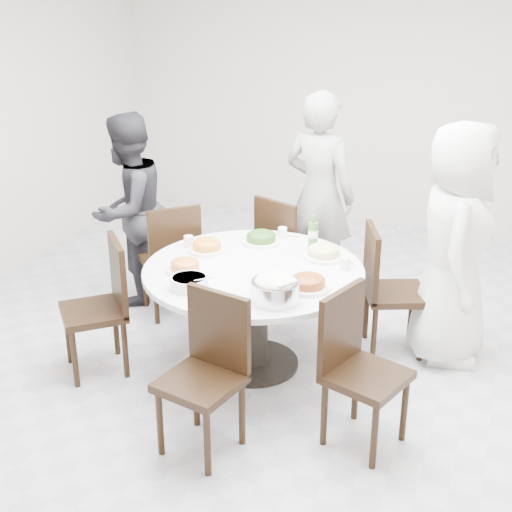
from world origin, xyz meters
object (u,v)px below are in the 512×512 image
(chair_sw, at_px, (93,309))
(chair_s, at_px, (200,379))
(chair_n, at_px, (290,251))
(chair_nw, at_px, (169,257))
(chair_ne, at_px, (396,291))
(diner_middle, at_px, (319,195))
(chair_se, at_px, (367,373))
(diner_left, at_px, (128,210))
(rice_bowl, at_px, (275,291))
(diner_right, at_px, (455,245))
(beverage_bottle, at_px, (313,231))
(dining_table, at_px, (254,318))
(soup_bowl, at_px, (189,282))

(chair_sw, bearing_deg, chair_s, 20.86)
(chair_n, relative_size, chair_nw, 1.00)
(chair_ne, distance_m, diner_middle, 1.20)
(chair_se, bearing_deg, chair_ne, 21.66)
(diner_middle, relative_size, diner_left, 1.10)
(chair_nw, bearing_deg, chair_ne, 136.80)
(rice_bowl, bearing_deg, chair_se, -16.25)
(diner_right, xyz_separation_m, beverage_bottle, (-0.98, -0.12, 0.01))
(dining_table, height_order, chair_n, chair_n)
(rice_bowl, distance_m, soup_bowl, 0.57)
(beverage_bottle, bearing_deg, soup_bowl, -119.79)
(diner_middle, relative_size, rice_bowl, 5.80)
(chair_sw, xyz_separation_m, diner_left, (-0.34, 1.12, 0.32))
(chair_sw, xyz_separation_m, diner_right, (2.26, 1.07, 0.39))
(chair_nw, distance_m, diner_middle, 1.35)
(chair_ne, xyz_separation_m, soup_bowl, (-1.15, -1.01, 0.31))
(beverage_bottle, bearing_deg, chair_nw, 177.19)
(diner_right, xyz_separation_m, soup_bowl, (-1.52, -1.06, -0.07))
(chair_n, height_order, diner_left, diner_left)
(chair_n, bearing_deg, rice_bowl, 127.08)
(chair_n, bearing_deg, diner_left, 38.87)
(dining_table, distance_m, diner_middle, 1.46)
(chair_se, bearing_deg, diner_right, 4.64)
(diner_middle, distance_m, diner_left, 1.58)
(chair_nw, bearing_deg, diner_left, -58.02)
(dining_table, bearing_deg, chair_ne, 32.96)
(chair_se, xyz_separation_m, diner_right, (0.33, 1.23, 0.39))
(chair_se, height_order, beverage_bottle, beverage_bottle)
(rice_bowl, bearing_deg, diner_left, 146.34)
(diner_right, distance_m, beverage_bottle, 0.99)
(chair_ne, bearing_deg, soup_bowl, 109.76)
(chair_s, height_order, soup_bowl, chair_s)
(chair_s, height_order, diner_left, diner_left)
(chair_n, bearing_deg, chair_ne, 176.81)
(dining_table, xyz_separation_m, chair_ne, (0.88, 0.57, 0.10))
(chair_s, xyz_separation_m, beverage_bottle, (0.22, 1.51, 0.40))
(chair_ne, distance_m, rice_bowl, 1.20)
(chair_sw, xyz_separation_m, soup_bowl, (0.74, 0.01, 0.31))
(soup_bowl, bearing_deg, chair_s, -60.17)
(dining_table, height_order, chair_s, chair_s)
(chair_sw, xyz_separation_m, chair_s, (1.06, -0.56, 0.00))
(chair_ne, height_order, chair_sw, same)
(rice_bowl, xyz_separation_m, beverage_bottle, (-0.03, 0.93, 0.06))
(chair_sw, distance_m, chair_s, 1.19)
(chair_ne, bearing_deg, chair_nw, 68.76)
(chair_sw, relative_size, chair_s, 1.00)
(diner_right, xyz_separation_m, diner_left, (-2.60, 0.05, -0.07))
(diner_right, bearing_deg, diner_middle, 51.77)
(chair_n, relative_size, chair_sw, 1.00)
(chair_sw, bearing_deg, diner_left, 155.46)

